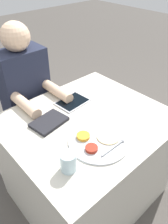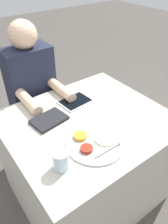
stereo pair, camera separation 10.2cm
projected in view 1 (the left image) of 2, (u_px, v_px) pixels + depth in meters
The scene contains 7 objects.
ground_plane at pixel (87, 191), 1.79m from camera, with size 12.00×12.00×0.00m, color #4C4742.
dining_table at pixel (87, 160), 1.56m from camera, with size 0.97×0.85×0.75m.
thali_tray at pixel (98, 141), 1.17m from camera, with size 0.33×0.33×0.03m.
red_notebook at pixel (49, 122), 1.30m from camera, with size 0.22×0.17×0.02m.
tablet_device at pixel (72, 102), 1.48m from camera, with size 0.22×0.18×0.01m.
person_diner at pixel (29, 107), 1.72m from camera, with size 0.34×0.48×1.24m.
drinking_glass at pixel (68, 162), 1.00m from camera, with size 0.08×0.08×0.10m.
Camera 1 is at (-0.72, -0.76, 1.59)m, focal length 35.00 mm.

